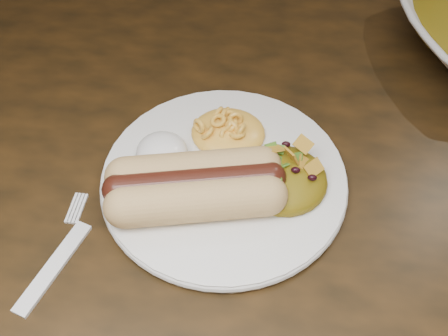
# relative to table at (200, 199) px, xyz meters

# --- Properties ---
(table) EXTENTS (1.60, 0.90, 0.75)m
(table) POSITION_rel_table_xyz_m (0.00, 0.00, 0.00)
(table) COLOR #36210C
(table) RESTS_ON floor
(plate) EXTENTS (0.31, 0.31, 0.01)m
(plate) POSITION_rel_table_xyz_m (0.04, -0.04, 0.10)
(plate) COLOR white
(plate) RESTS_ON table
(hotdog) EXTENTS (0.15, 0.10, 0.04)m
(hotdog) POSITION_rel_table_xyz_m (0.01, -0.07, 0.13)
(hotdog) COLOR #E4B96A
(hotdog) RESTS_ON plate
(mac_and_cheese) EXTENTS (0.08, 0.08, 0.03)m
(mac_and_cheese) POSITION_rel_table_xyz_m (0.03, 0.01, 0.12)
(mac_and_cheese) COLOR orange
(mac_and_cheese) RESTS_ON plate
(sour_cream) EXTENTS (0.06, 0.06, 0.03)m
(sour_cream) POSITION_rel_table_xyz_m (-0.03, -0.03, 0.12)
(sour_cream) COLOR white
(sour_cream) RESTS_ON plate
(taco_salad) EXTENTS (0.09, 0.09, 0.04)m
(taco_salad) POSITION_rel_table_xyz_m (0.09, -0.04, 0.12)
(taco_salad) COLOR #A35500
(taco_salad) RESTS_ON plate
(fork) EXTENTS (0.05, 0.13, 0.00)m
(fork) POSITION_rel_table_xyz_m (-0.10, -0.16, 0.09)
(fork) COLOR silver
(fork) RESTS_ON table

